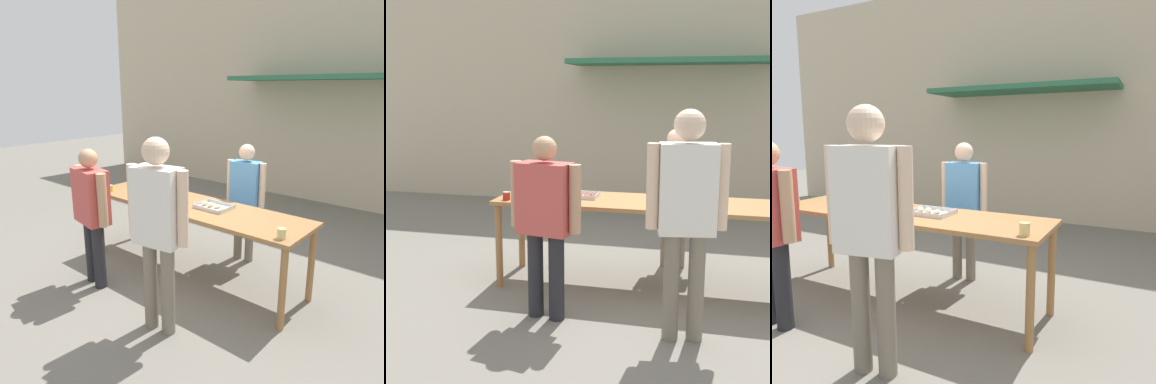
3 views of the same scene
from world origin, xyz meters
TOP-DOWN VIEW (x-y plane):
  - ground_plane at (0.00, 0.00)m, footprint 24.00×24.00m
  - building_facade_back at (0.00, 3.98)m, footprint 12.00×1.11m
  - serving_table at (0.00, 0.00)m, footprint 2.88×0.78m
  - food_tray_sausages at (-0.65, 0.05)m, footprint 0.41×0.27m
  - food_tray_buns at (0.28, 0.05)m, footprint 0.39×0.30m
  - condiment_jar_mustard at (-1.30, -0.27)m, footprint 0.07×0.07m
  - condiment_jar_ketchup at (-1.20, -0.26)m, footprint 0.07×0.07m
  - person_server_behind_table at (0.28, 0.73)m, footprint 0.52×0.24m
  - person_customer_holding_hotdog at (-0.69, -0.92)m, footprint 0.65×0.33m
  - person_customer_with_cup at (0.49, -1.06)m, footprint 0.62×0.31m

SIDE VIEW (x-z plane):
  - ground_plane at x=0.00m, z-range 0.00..0.00m
  - serving_table at x=0.00m, z-range 0.36..1.25m
  - food_tray_sausages at x=-0.65m, z-range 0.89..0.93m
  - food_tray_buns at x=0.28m, z-range 0.89..0.94m
  - person_server_behind_table at x=0.28m, z-range 0.15..1.71m
  - condiment_jar_mustard at x=-1.30m, z-range 0.90..0.98m
  - condiment_jar_ketchup at x=-1.20m, z-range 0.90..0.98m
  - person_customer_holding_hotdog at x=-0.69m, z-range 0.14..1.74m
  - person_customer_with_cup at x=0.49m, z-range 0.18..2.02m
  - building_facade_back at x=0.00m, z-range 0.01..4.51m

